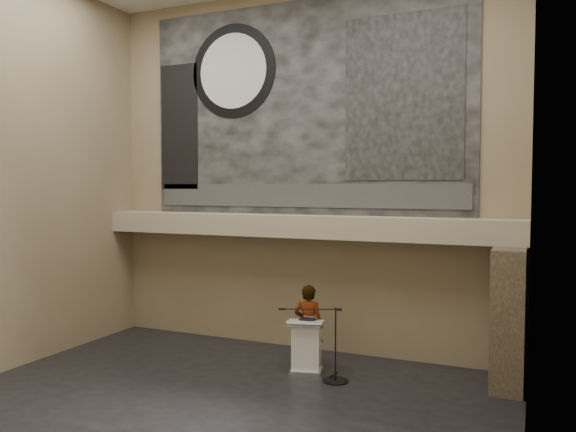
% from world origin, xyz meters
% --- Properties ---
extents(floor, '(10.00, 10.00, 0.00)m').
position_xyz_m(floor, '(0.00, 0.00, 0.00)').
color(floor, black).
rests_on(floor, ground).
extents(wall_back, '(10.00, 0.02, 8.50)m').
position_xyz_m(wall_back, '(0.00, 4.00, 4.25)').
color(wall_back, '#7B684E').
rests_on(wall_back, floor).
extents(wall_front, '(10.00, 0.02, 8.50)m').
position_xyz_m(wall_front, '(0.00, -4.00, 4.25)').
color(wall_front, '#7B684E').
rests_on(wall_front, floor).
extents(wall_left, '(0.02, 8.00, 8.50)m').
position_xyz_m(wall_left, '(-5.00, 0.00, 4.25)').
color(wall_left, '#7B684E').
rests_on(wall_left, floor).
extents(wall_right, '(0.02, 8.00, 8.50)m').
position_xyz_m(wall_right, '(5.00, 0.00, 4.25)').
color(wall_right, '#7B684E').
rests_on(wall_right, floor).
extents(soffit, '(10.00, 0.80, 0.50)m').
position_xyz_m(soffit, '(0.00, 3.60, 2.95)').
color(soffit, tan).
rests_on(soffit, wall_back).
extents(sprinkler_left, '(0.04, 0.04, 0.06)m').
position_xyz_m(sprinkler_left, '(-1.60, 3.55, 2.67)').
color(sprinkler_left, '#B2893D').
rests_on(sprinkler_left, soffit).
extents(sprinkler_right, '(0.04, 0.04, 0.06)m').
position_xyz_m(sprinkler_right, '(1.90, 3.55, 2.67)').
color(sprinkler_right, '#B2893D').
rests_on(sprinkler_right, soffit).
extents(banner, '(8.00, 0.05, 5.00)m').
position_xyz_m(banner, '(0.00, 3.97, 5.70)').
color(banner, black).
rests_on(banner, wall_back).
extents(banner_text_strip, '(7.76, 0.02, 0.55)m').
position_xyz_m(banner_text_strip, '(0.00, 3.93, 3.65)').
color(banner_text_strip, '#303030').
rests_on(banner_text_strip, banner).
extents(banner_clock_rim, '(2.30, 0.02, 2.30)m').
position_xyz_m(banner_clock_rim, '(-1.80, 3.93, 6.70)').
color(banner_clock_rim, black).
rests_on(banner_clock_rim, banner).
extents(banner_clock_face, '(1.84, 0.02, 1.84)m').
position_xyz_m(banner_clock_face, '(-1.80, 3.91, 6.70)').
color(banner_clock_face, silver).
rests_on(banner_clock_face, banner).
extents(banner_building_print, '(2.60, 0.02, 3.60)m').
position_xyz_m(banner_building_print, '(2.40, 3.93, 5.80)').
color(banner_building_print, black).
rests_on(banner_building_print, banner).
extents(banner_brick_print, '(1.10, 0.02, 3.20)m').
position_xyz_m(banner_brick_print, '(-3.40, 3.93, 5.40)').
color(banner_brick_print, black).
rests_on(banner_brick_print, banner).
extents(stone_pier, '(0.60, 1.40, 2.70)m').
position_xyz_m(stone_pier, '(4.65, 3.15, 1.35)').
color(stone_pier, '#3E3426').
rests_on(stone_pier, floor).
extents(lectern, '(0.83, 0.67, 1.14)m').
position_xyz_m(lectern, '(0.80, 2.34, 0.55)').
color(lectern, silver).
rests_on(lectern, floor).
extents(binder, '(0.33, 0.28, 0.04)m').
position_xyz_m(binder, '(0.82, 2.33, 1.12)').
color(binder, black).
rests_on(binder, lectern).
extents(papers, '(0.19, 0.26, 0.00)m').
position_xyz_m(papers, '(0.72, 2.31, 1.10)').
color(papers, white).
rests_on(papers, lectern).
extents(speaker_person, '(0.67, 0.46, 1.77)m').
position_xyz_m(speaker_person, '(0.69, 2.73, 0.88)').
color(speaker_person, silver).
rests_on(speaker_person, floor).
extents(mic_stand, '(1.30, 0.70, 1.48)m').
position_xyz_m(mic_stand, '(1.48, 2.08, 0.21)').
color(mic_stand, black).
rests_on(mic_stand, floor).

